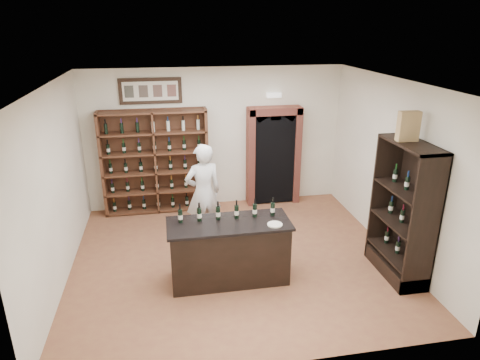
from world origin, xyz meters
name	(u,v)px	position (x,y,z in m)	size (l,w,h in m)	color
floor	(235,258)	(0.00, 0.00, 0.00)	(5.50, 5.50, 0.00)	brown
ceiling	(235,83)	(0.00, 0.00, 3.00)	(5.50, 5.50, 0.00)	white
wall_back	(216,138)	(0.00, 2.50, 1.50)	(5.50, 0.04, 3.00)	white
wall_left	(55,189)	(-2.75, 0.00, 1.50)	(0.04, 5.00, 3.00)	white
wall_right	(392,168)	(2.75, 0.00, 1.50)	(0.04, 5.00, 3.00)	white
wine_shelf	(155,162)	(-1.30, 2.33, 1.10)	(2.20, 0.38, 2.20)	#502A1B
framed_picture	(151,91)	(-1.30, 2.47, 2.55)	(1.25, 0.04, 0.52)	black
arched_doorway	(273,154)	(1.25, 2.33, 1.14)	(1.17, 0.35, 2.17)	black
emergency_light	(274,95)	(1.25, 2.42, 2.40)	(0.30, 0.10, 0.10)	white
tasting_counter	(229,252)	(-0.20, -0.60, 0.49)	(1.88, 0.78, 1.00)	black
counter_bottle_0	(180,216)	(-0.92, -0.46, 1.11)	(0.07, 0.07, 0.30)	black
counter_bottle_1	(199,214)	(-0.63, -0.46, 1.11)	(0.07, 0.07, 0.30)	black
counter_bottle_2	(218,213)	(-0.34, -0.46, 1.11)	(0.07, 0.07, 0.30)	black
counter_bottle_3	(237,212)	(-0.06, -0.46, 1.11)	(0.07, 0.07, 0.30)	black
counter_bottle_4	(255,210)	(0.23, -0.46, 1.11)	(0.07, 0.07, 0.30)	black
counter_bottle_5	(273,209)	(0.52, -0.46, 1.11)	(0.07, 0.07, 0.30)	black
side_cabinet	(402,231)	(2.52, -0.90, 0.75)	(0.48, 1.20, 2.20)	black
shopkeeper	(203,193)	(-0.45, 0.83, 0.93)	(0.68, 0.44, 1.85)	silver
plate	(275,224)	(0.47, -0.81, 1.01)	(0.23, 0.23, 0.02)	beige
wine_crate	(408,126)	(2.45, -0.78, 2.42)	(0.31, 0.13, 0.44)	tan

